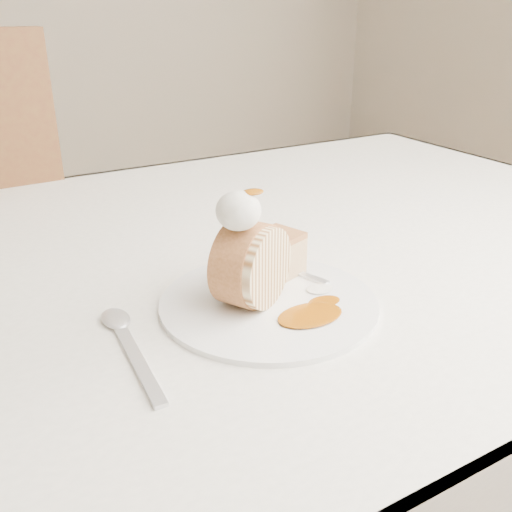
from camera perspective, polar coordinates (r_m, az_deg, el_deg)
table at (r=0.81m, az=-2.91°, el=-4.85°), size 1.40×0.90×0.75m
plate at (r=0.62m, az=1.27°, el=-4.68°), size 0.30×0.30×0.01m
roulade_slice at (r=0.59m, az=-0.45°, el=-0.87°), size 0.10×0.08×0.09m
cake_chunk at (r=0.67m, az=2.13°, el=-0.05°), size 0.06×0.06×0.04m
whipped_cream at (r=0.56m, az=-1.78°, el=4.55°), size 0.05×0.05×0.04m
caramel_drizzle at (r=0.56m, az=-0.32°, el=6.92°), size 0.02×0.02×0.00m
caramel_pool at (r=0.59m, az=5.43°, el=-5.89°), size 0.08×0.07×0.00m
fork at (r=0.68m, az=3.71°, el=-1.50°), size 0.06×0.14×0.00m
spoon at (r=0.53m, az=-11.60°, el=-10.53°), size 0.04×0.16×0.00m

